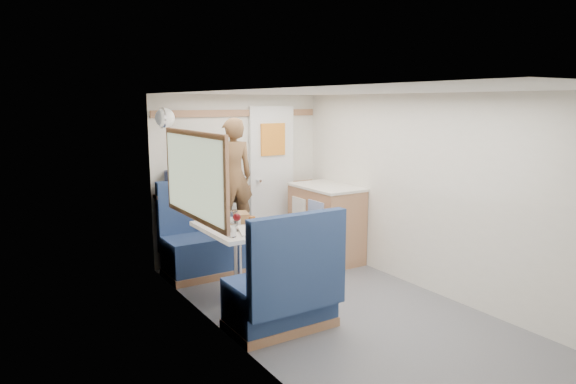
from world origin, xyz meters
TOP-DOWN VIEW (x-y plane):
  - floor at (0.00, 0.00)m, footprint 4.50×4.50m
  - ceiling at (0.00, 0.00)m, footprint 4.50×4.50m
  - wall_back at (0.00, 2.25)m, footprint 2.20×0.02m
  - wall_left at (-1.10, 0.00)m, footprint 0.02×4.50m
  - wall_right at (1.10, 0.00)m, footprint 0.02×4.50m
  - oak_trim_low at (0.00, 2.23)m, footprint 2.15×0.02m
  - oak_trim_high at (0.00, 2.23)m, footprint 2.15×0.02m
  - side_window at (-1.08, 1.00)m, footprint 0.04×1.30m
  - rear_door at (0.45, 2.22)m, footprint 0.62×0.12m
  - dinette_table at (-0.65, 1.00)m, footprint 0.62×0.92m
  - bench_far at (-0.65, 1.86)m, footprint 0.90×0.59m
  - bench_near at (-0.65, 0.14)m, footprint 0.90×0.59m
  - ledge at (-0.65, 2.12)m, footprint 0.90×0.14m
  - dome_light at (-1.04, 1.85)m, footprint 0.20×0.20m
  - galley_counter at (0.82, 1.55)m, footprint 0.57×0.92m
  - person at (-0.33, 1.75)m, footprint 0.49×0.34m
  - duffel_bag at (-0.70, 2.12)m, footprint 0.58×0.41m
  - tray at (-0.60, 0.75)m, footprint 0.39×0.44m
  - orange_fruit at (-0.43, 0.81)m, footprint 0.08×0.08m
  - cheese_block at (-0.60, 0.73)m, footprint 0.11×0.09m
  - wine_glass at (-0.72, 0.86)m, footprint 0.08×0.08m
  - tumbler_left at (-0.86, 0.68)m, footprint 0.07×0.07m
  - tumbler_mid at (-0.66, 1.15)m, footprint 0.08×0.08m
  - tumbler_right at (-0.57, 1.22)m, footprint 0.07×0.07m
  - beer_glass at (-0.52, 0.94)m, footprint 0.06×0.06m
  - pepper_grinder at (-0.64, 1.05)m, footprint 0.04×0.04m
  - salt_grinder at (-0.59, 1.08)m, footprint 0.04×0.04m
  - bread_loaf at (-0.52, 1.16)m, footprint 0.19×0.26m

SIDE VIEW (x-z plane):
  - floor at x=0.00m, z-range 0.00..0.00m
  - bench_far at x=-0.65m, z-range -0.22..0.83m
  - bench_near at x=-0.65m, z-range -0.22..0.83m
  - galley_counter at x=0.82m, z-range 0.01..0.93m
  - dinette_table at x=-0.65m, z-range 0.21..0.93m
  - tray at x=-0.60m, z-range 0.72..0.74m
  - cheese_block at x=-0.60m, z-range 0.74..0.77m
  - salt_grinder at x=-0.59m, z-range 0.72..0.81m
  - bread_loaf at x=-0.52m, z-range 0.72..0.82m
  - pepper_grinder at x=-0.64m, z-range 0.72..0.82m
  - beer_glass at x=-0.52m, z-range 0.72..0.82m
  - orange_fruit at x=-0.43m, z-range 0.74..0.82m
  - tumbler_right at x=-0.57m, z-range 0.72..0.84m
  - tumbler_left at x=-0.86m, z-range 0.72..0.84m
  - tumbler_mid at x=-0.66m, z-range 0.72..0.84m
  - wine_glass at x=-0.72m, z-range 0.76..0.93m
  - oak_trim_low at x=0.00m, z-range 0.81..0.89m
  - ledge at x=-0.65m, z-range 0.86..0.90m
  - rear_door at x=0.45m, z-range 0.04..1.90m
  - wall_back at x=0.00m, z-range 0.00..2.00m
  - wall_left at x=-1.10m, z-range 0.00..2.00m
  - wall_right at x=1.10m, z-range 0.00..2.00m
  - duffel_bag at x=-0.70m, z-range 0.90..1.15m
  - person at x=-0.33m, z-range 0.45..1.74m
  - side_window at x=-1.08m, z-range 0.89..1.61m
  - dome_light at x=-1.04m, z-range 1.65..1.85m
  - oak_trim_high at x=0.00m, z-range 1.74..1.82m
  - ceiling at x=0.00m, z-range 2.00..2.00m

